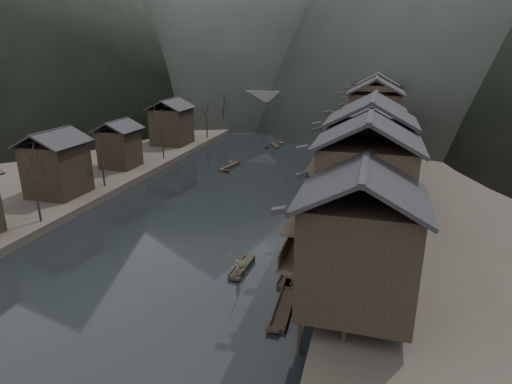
% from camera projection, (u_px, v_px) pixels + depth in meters
% --- Properties ---
extents(water, '(300.00, 300.00, 0.00)m').
position_uv_depth(water, '(171.00, 255.00, 40.70)').
color(water, black).
rests_on(water, ground).
extents(right_bank, '(40.00, 200.00, 1.80)m').
position_uv_depth(right_bank, '(485.00, 166.00, 67.88)').
color(right_bank, '#2D2823').
rests_on(right_bank, ground).
extents(left_bank, '(40.00, 200.00, 1.20)m').
position_uv_depth(left_bank, '(103.00, 143.00, 86.04)').
color(left_bank, '#2D2823').
rests_on(left_bank, ground).
extents(stilt_houses, '(9.00, 67.60, 15.14)m').
position_uv_depth(stilt_houses, '(371.00, 136.00, 51.20)').
color(stilt_houses, black).
rests_on(stilt_houses, ground).
extents(left_houses, '(8.10, 53.20, 8.73)m').
position_uv_depth(left_houses, '(104.00, 142.00, 62.55)').
color(left_houses, black).
rests_on(left_houses, left_bank).
extents(bare_trees, '(3.78, 74.30, 7.56)m').
position_uv_depth(bare_trees, '(139.00, 133.00, 65.20)').
color(bare_trees, black).
rests_on(bare_trees, left_bank).
extents(moored_sampans, '(3.16, 61.36, 0.47)m').
position_uv_depth(moored_sampans, '(326.00, 194.00, 57.14)').
color(moored_sampans, black).
rests_on(moored_sampans, water).
extents(midriver_boats, '(7.13, 48.57, 0.45)m').
position_uv_depth(midriver_boats, '(269.00, 141.00, 90.03)').
color(midriver_boats, black).
rests_on(midriver_boats, water).
extents(stone_bridge, '(40.00, 6.00, 9.00)m').
position_uv_depth(stone_bridge, '(303.00, 107.00, 104.77)').
color(stone_bridge, '#4C4C4F').
rests_on(stone_bridge, ground).
extents(hero_sampan, '(1.24, 4.67, 0.43)m').
position_uv_depth(hero_sampan, '(242.00, 267.00, 38.01)').
color(hero_sampan, black).
rests_on(hero_sampan, water).
extents(cargo_heap, '(1.02, 1.33, 0.61)m').
position_uv_depth(cargo_heap, '(243.00, 261.00, 38.04)').
color(cargo_heap, black).
rests_on(cargo_heap, hero_sampan).
extents(boatman, '(0.68, 0.62, 1.56)m').
position_uv_depth(boatman, '(237.00, 266.00, 36.19)').
color(boatman, '#525254').
rests_on(boatman, hero_sampan).
extents(bamboo_pole, '(0.91, 2.32, 3.05)m').
position_uv_depth(bamboo_pole, '(239.00, 241.00, 35.40)').
color(bamboo_pole, '#8C7A51').
rests_on(bamboo_pole, boatman).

